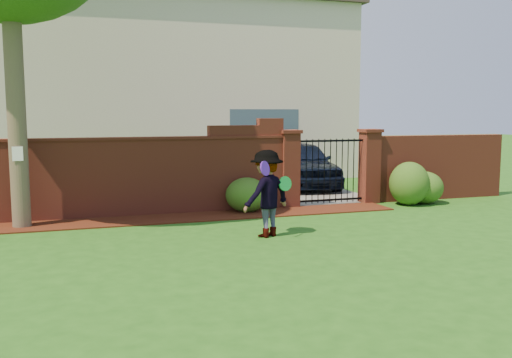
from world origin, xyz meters
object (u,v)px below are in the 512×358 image
object	(u,v)px
car	(303,164)
man	(268,194)
frisbee_purple	(265,168)
frisbee_green	(285,184)

from	to	relation	value
car	man	bearing A→B (deg)	-112.61
man	frisbee_purple	size ratio (longest dim) A/B	6.08
frisbee_purple	frisbee_green	world-z (taller)	frisbee_purple
frisbee_purple	frisbee_green	bearing A→B (deg)	36.37
man	frisbee_purple	world-z (taller)	man
man	car	bearing A→B (deg)	-142.44
frisbee_purple	frisbee_green	xyz separation A→B (m)	(0.54, 0.39, -0.34)
car	frisbee_purple	size ratio (longest dim) A/B	15.79
car	frisbee_purple	bearing A→B (deg)	-112.50
car	frisbee_green	distance (m)	6.74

